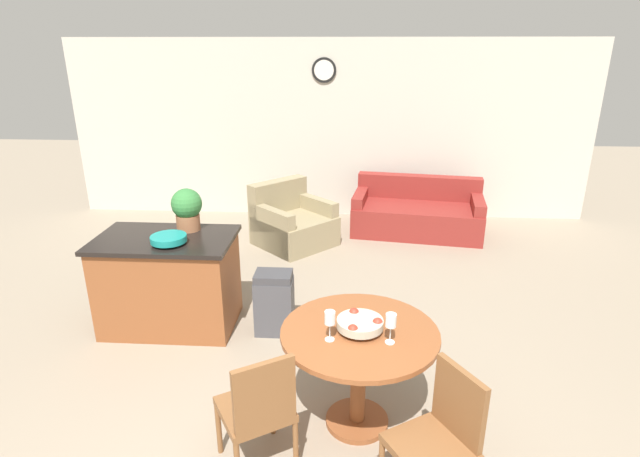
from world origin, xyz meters
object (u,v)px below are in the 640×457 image
wine_glass_right (391,322)px  trash_bin (274,303)px  couch (417,214)px  dining_chair_near_right (441,434)px  teal_bowl (169,239)px  potted_plant (187,208)px  dining_table (359,353)px  dining_chair_near_left (259,407)px  wine_glass_left (330,319)px  armchair (292,224)px  kitchen_island (169,282)px  fruit_bowl (360,323)px

wine_glass_right → trash_bin: (-0.97, 1.32, -0.62)m
couch → dining_chair_near_right: bearing=-87.0°
teal_bowl → potted_plant: (0.06, 0.38, 0.17)m
dining_table → couch: size_ratio=0.56×
dining_chair_near_left → trash_bin: (-0.16, 1.66, -0.18)m
wine_glass_left → dining_chair_near_right: bearing=-36.9°
couch → armchair: armchair is taller
potted_plant → armchair: 2.28m
kitchen_island → teal_bowl: teal_bowl is taller
teal_bowl → armchair: (0.82, 2.35, -0.68)m
fruit_bowl → trash_bin: (-0.78, 1.19, -0.52)m
wine_glass_left → kitchen_island: wine_glass_left is taller
fruit_bowl → potted_plant: 2.23m
dining_table → trash_bin: 1.45m
dining_chair_near_left → trash_bin: bearing=64.1°
dining_table → teal_bowl: size_ratio=3.39×
dining_table → wine_glass_left: bearing=-148.4°
couch → dining_chair_near_left: bearing=-100.3°
kitchen_island → couch: kitchen_island is taller
wine_glass_left → kitchen_island: size_ratio=0.16×
wine_glass_left → trash_bin: size_ratio=0.34×
wine_glass_right → wine_glass_left: bearing=178.9°
dining_chair_near_right → teal_bowl: 2.80m
kitchen_island → armchair: kitchen_island is taller
dining_chair_near_right → fruit_bowl: 0.84m
kitchen_island → teal_bowl: size_ratio=4.01×
fruit_bowl → dining_chair_near_left: bearing=-143.3°
wine_glass_left → teal_bowl: (-1.50, 1.23, 0.04)m
dining_table → kitchen_island: (-1.80, 1.26, -0.14)m
fruit_bowl → teal_bowl: bearing=146.8°
trash_bin → dining_table: bearing=-56.9°
fruit_bowl → wine_glass_right: (0.19, -0.13, 0.10)m
couch → fruit_bowl: bearing=-94.2°
potted_plant → couch: (2.52, 2.57, -0.86)m
fruit_bowl → armchair: size_ratio=0.25×
fruit_bowl → couch: bearing=77.6°
dining_chair_near_left → potted_plant: bearing=86.0°
trash_bin → armchair: (-0.10, 2.27, -0.02)m
dining_chair_near_right → potted_plant: potted_plant is taller
potted_plant → dining_chair_near_left: bearing=-62.6°
wine_glass_left → teal_bowl: bearing=140.6°
armchair → dining_chair_near_left: bearing=-132.1°
teal_bowl → armchair: 2.58m
dining_chair_near_left → couch: 4.77m
fruit_bowl → potted_plant: bearing=137.7°
fruit_bowl → couch: (0.89, 4.05, -0.56)m
wine_glass_left → potted_plant: bearing=131.7°
wine_glass_right → kitchen_island: wine_glass_right is taller
dining_chair_near_right → trash_bin: (-1.24, 1.81, -0.18)m
dining_chair_near_left → wine_glass_right: (0.81, 0.33, 0.44)m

